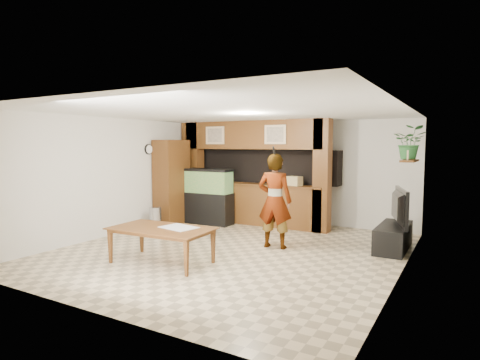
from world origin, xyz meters
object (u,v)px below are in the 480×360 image
Objects in this scene: aquarium at (208,197)px; person at (275,201)px; pantry_cabinet at (172,182)px; dining_table at (160,246)px; television at (394,207)px.

person reaches higher than aquarium.
pantry_cabinet is 1.23× the size of dining_table.
dining_table is at bearing 115.19° from television.
television is at bearing -161.01° from person.
television is 0.67× the size of person.
pantry_cabinet reaches higher than aquarium.
aquarium is 1.15× the size of television.
aquarium is at bearing 108.19° from dining_table.
aquarium is 2.82m from person.
television is 2.28m from person.
pantry_cabinet is at bearing 123.47° from dining_table.
pantry_cabinet is 1.51× the size of aquarium.
television is 0.71× the size of dining_table.
person is (-2.04, -1.00, 0.09)m from television.
dining_table is (1.25, -3.26, -0.38)m from aquarium.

